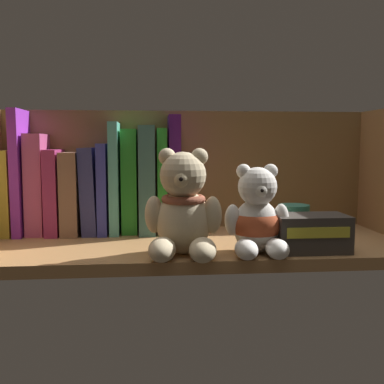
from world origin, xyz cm
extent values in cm
cube|color=#9E7042|center=(0.00, 0.00, 1.00)|extent=(74.11, 27.57, 2.00)
cube|color=brown|center=(0.00, 14.38, 13.09)|extent=(76.51, 1.20, 26.18)
cube|color=gold|center=(-34.59, 11.49, 10.11)|extent=(1.94, 12.84, 16.22)
cube|color=purple|center=(-32.35, 11.49, 13.95)|extent=(1.70, 13.58, 23.89)
cube|color=#BC4D83|center=(-29.44, 11.49, 11.66)|extent=(3.44, 11.71, 19.35)
cube|color=#9A2B60|center=(-26.15, 11.49, 10.18)|extent=(2.47, 13.92, 16.35)
cube|color=#87624D|center=(-22.87, 11.49, 9.92)|extent=(3.23, 14.28, 15.83)
cube|color=navy|center=(-19.47, 11.49, 10.34)|extent=(3.27, 13.36, 16.77)
cube|color=#393DA5|center=(-16.79, 11.49, 10.75)|extent=(1.80, 13.70, 17.49)
cube|color=#5AB4A9|center=(-14.58, 11.49, 12.77)|extent=(1.76, 13.37, 21.53)
cube|color=green|center=(-11.80, 11.49, 12.13)|extent=(2.96, 10.60, 20.25)
cube|color=#3B6762|center=(-8.35, 11.49, 12.44)|extent=(3.10, 14.63, 20.87)
cube|color=#288A26|center=(-5.46, 11.49, 12.18)|extent=(1.84, 12.88, 20.36)
cube|color=#46125F|center=(-2.97, 11.49, 13.50)|extent=(2.30, 10.54, 23.00)
ellipsoid|color=beige|center=(-2.48, -8.62, 7.10)|extent=(8.67, 7.95, 10.19)
sphere|color=beige|center=(-2.56, -9.12, 14.60)|extent=(7.25, 7.25, 7.25)
sphere|color=beige|center=(-4.99, -8.24, 17.42)|extent=(2.72, 2.72, 2.72)
sphere|color=beige|center=(0.02, -9.00, 17.42)|extent=(2.72, 2.72, 2.72)
sphere|color=beige|center=(-2.94, -11.67, 14.16)|extent=(2.72, 2.72, 2.72)
sphere|color=black|center=(-3.09, -12.61, 14.23)|extent=(0.95, 0.95, 0.95)
ellipsoid|color=beige|center=(-5.98, -12.99, 3.81)|extent=(5.05, 7.33, 3.62)
ellipsoid|color=beige|center=(-0.44, -13.83, 3.81)|extent=(5.05, 7.33, 3.62)
ellipsoid|color=beige|center=(-7.10, -8.44, 8.37)|extent=(3.35, 3.35, 5.89)
ellipsoid|color=beige|center=(1.98, -9.81, 8.37)|extent=(3.35, 3.35, 5.89)
torus|color=#974E37|center=(-2.48, -8.62, 10.77)|extent=(6.96, 6.96, 1.30)
ellipsoid|color=white|center=(9.20, -8.86, 6.34)|extent=(7.38, 6.77, 8.68)
sphere|color=white|center=(9.19, -9.29, 12.72)|extent=(6.17, 6.17, 6.17)
sphere|color=white|center=(7.04, -8.82, 15.13)|extent=(2.31, 2.31, 2.31)
sphere|color=white|center=(11.36, -8.90, 15.13)|extent=(2.31, 2.31, 2.31)
sphere|color=white|center=(9.15, -11.48, 12.35)|extent=(2.31, 2.31, 2.31)
sphere|color=black|center=(9.14, -12.29, 12.41)|extent=(0.81, 0.81, 0.81)
ellipsoid|color=white|center=(6.74, -12.94, 3.54)|extent=(3.57, 5.84, 3.09)
ellipsoid|color=white|center=(11.51, -13.02, 3.54)|extent=(3.57, 5.84, 3.09)
ellipsoid|color=white|center=(5.29, -9.23, 7.42)|extent=(2.55, 2.55, 5.01)
ellipsoid|color=white|center=(13.09, -9.36, 7.42)|extent=(2.55, 2.55, 5.01)
ellipsoid|color=#B14725|center=(9.20, -8.86, 6.56)|extent=(7.98, 7.38, 6.07)
cylinder|color=#2D7A66|center=(19.35, 3.26, 4.98)|extent=(5.92, 5.92, 5.95)
cube|color=#38332D|center=(18.25, -8.68, 4.99)|extent=(11.78, 6.94, 5.98)
cube|color=gold|center=(18.25, -12.23, 5.74)|extent=(10.01, 0.16, 1.67)
camera|label=1|loc=(-7.30, -76.98, 19.35)|focal=41.08mm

